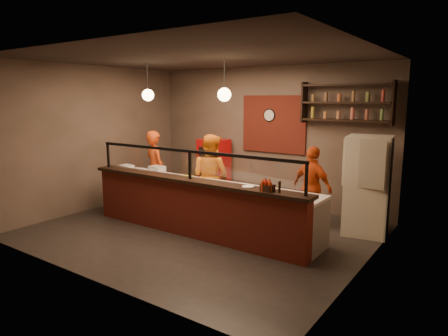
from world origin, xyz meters
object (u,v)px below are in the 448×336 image
Objects in this scene: pepper_mill at (280,187)px; cook_left at (155,168)px; wall_clock at (270,115)px; pizza_dough at (239,186)px; cook_mid at (211,176)px; fridge at (368,186)px; condiment_caddy at (268,188)px; cook_right at (312,187)px; red_cooler at (214,169)px.

cook_left is at bearing 162.36° from pepper_mill.
pizza_dough is (0.55, -2.14, -1.19)m from wall_clock.
cook_mid is 0.97× the size of fridge.
wall_clock reaches higher than condiment_caddy.
wall_clock reaches higher than cook_right.
fridge is (0.99, 0.18, 0.12)m from cook_right.
fridge reaches higher than cook_left.
cook_left is at bearing -179.46° from fridge.
red_cooler is 3.82m from condiment_caddy.
cook_left reaches higher than red_cooler.
condiment_caddy is (1.50, -2.81, -0.99)m from wall_clock.
wall_clock is at bearing 104.56° from pizza_dough.
cook_right is 0.87× the size of fridge.
pepper_mill is at bearing -178.72° from cook_left.
cook_mid reaches higher than cook_right.
condiment_caddy is (-0.01, -1.79, 0.32)m from cook_right.
cook_left reaches higher than cook_right.
cook_left is at bearing 28.22° from cook_right.
pepper_mill is at bearing -120.76° from fridge.
cook_mid reaches higher than pepper_mill.
red_cooler is (0.78, 1.25, -0.13)m from cook_left.
fridge is 4.13× the size of pizza_dough.
condiment_caddy is (2.87, -2.50, 0.37)m from red_cooler.
cook_right is at bearing 49.42° from pizza_dough.
cook_mid is at bearing 154.51° from pizza_dough.
cook_mid is 2.46m from pepper_mill.
pepper_mill is (1.70, -2.79, -0.95)m from wall_clock.
pepper_mill is (0.18, -1.77, 0.36)m from cook_right.
cook_mid is 1.62m from red_cooler.
condiment_caddy reaches higher than pizza_dough.
cook_mid is 1.13m from pizza_dough.
cook_right is 2.97m from red_cooler.
condiment_caddy is (0.95, -0.67, 0.21)m from pizza_dough.
pizza_dough is at bearing -154.56° from fridge.
fridge is 1.22× the size of red_cooler.
cook_mid is at bearing 152.30° from pepper_mill.
wall_clock is 0.17× the size of cook_left.
wall_clock is 0.20× the size of red_cooler.
cook_right is at bearing 95.95° from pepper_mill.
fridge is at bearing 67.59° from pepper_mill.
pizza_dough is 1.18m from condiment_caddy.
cook_left is 0.96× the size of fridge.
cook_left is 2.77m from pizza_dough.
condiment_caddy is at bearing -125.20° from fridge.
cook_mid is 1.11× the size of cook_right.
cook_left is 4.04m from pepper_mill.
condiment_caddy is at bearing -179.91° from cook_left.
cook_left is 4.71m from fridge.
wall_clock reaches higher than pepper_mill.
cook_mid is 3.08m from fridge.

